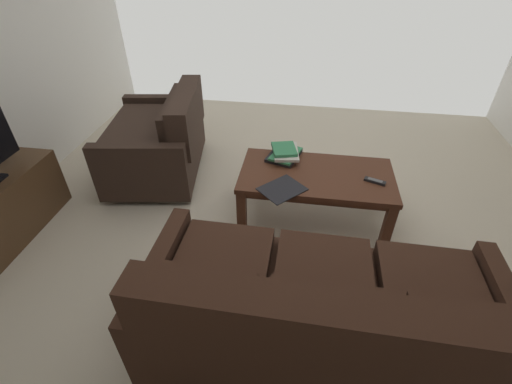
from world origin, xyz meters
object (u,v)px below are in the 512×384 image
at_px(tv_remote, 375,181).
at_px(sofa_main, 320,319).
at_px(coffee_table, 316,180).
at_px(book_stack, 285,153).
at_px(loose_magazine, 282,189).
at_px(loveseat_near, 160,140).

bearing_deg(tv_remote, sofa_main, 71.74).
relative_size(coffee_table, book_stack, 3.40).
height_order(coffee_table, loose_magazine, loose_magazine).
distance_m(tv_remote, loose_magazine, 0.72).
height_order(coffee_table, book_stack, book_stack).
xyz_separation_m(tv_remote, loose_magazine, (0.69, 0.20, -0.01)).
height_order(book_stack, loose_magazine, book_stack).
xyz_separation_m(sofa_main, coffee_table, (0.04, -1.26, 0.00)).
xyz_separation_m(coffee_table, book_stack, (0.27, -0.20, 0.11)).
distance_m(book_stack, loose_magazine, 0.46).
bearing_deg(loveseat_near, coffee_table, 161.89).
height_order(sofa_main, loveseat_near, sofa_main).
distance_m(coffee_table, tv_remote, 0.45).
relative_size(tv_remote, loose_magazine, 0.54).
height_order(loveseat_near, tv_remote, loveseat_near).
bearing_deg(sofa_main, coffee_table, -88.15).
distance_m(loveseat_near, coffee_table, 1.58).
xyz_separation_m(sofa_main, tv_remote, (-0.40, -1.20, 0.08)).
height_order(book_stack, tv_remote, book_stack).
bearing_deg(tv_remote, loveseat_near, -15.73).
xyz_separation_m(loveseat_near, coffee_table, (-1.50, 0.49, 0.02)).
bearing_deg(sofa_main, loose_magazine, -73.76).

